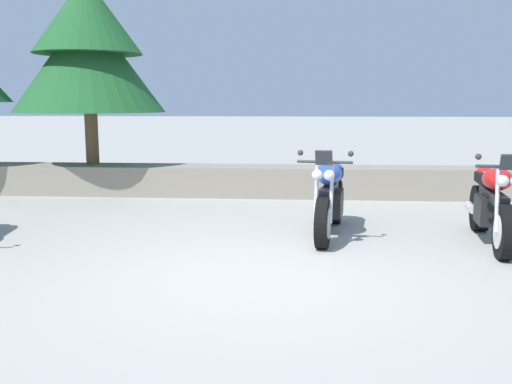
{
  "coord_description": "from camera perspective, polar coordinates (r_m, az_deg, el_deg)",
  "views": [
    {
      "loc": [
        0.41,
        -5.52,
        1.74
      ],
      "look_at": [
        -0.08,
        1.2,
        0.65
      ],
      "focal_mm": 39.41,
      "sensor_mm": 36.0,
      "label": 1
    }
  ],
  "objects": [
    {
      "name": "ground_plane",
      "position": [
        5.8,
        -0.12,
        -8.26
      ],
      "size": [
        120.0,
        120.0,
        0.0
      ],
      "primitive_type": "plane",
      "color": "#A3A099"
    },
    {
      "name": "stone_wall",
      "position": [
        10.43,
        1.85,
        1.11
      ],
      "size": [
        36.0,
        0.8,
        0.55
      ],
      "primitive_type": "cube",
      "color": "gray",
      "rests_on": "ground"
    },
    {
      "name": "motorcycle_blue_centre",
      "position": [
        7.39,
        7.44,
        -0.66
      ],
      "size": [
        0.69,
        2.06,
        1.18
      ],
      "color": "black",
      "rests_on": "ground"
    },
    {
      "name": "motorcycle_red_far_right",
      "position": [
        7.44,
        22.84,
        -1.25
      ],
      "size": [
        0.67,
        2.06,
        1.18
      ],
      "color": "black",
      "rests_on": "ground"
    },
    {
      "name": "pine_tree_mid_left",
      "position": [
        11.25,
        -16.72,
        13.85
      ],
      "size": [
        2.81,
        2.81,
        3.47
      ],
      "color": "brown",
      "rests_on": "stone_wall"
    }
  ]
}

